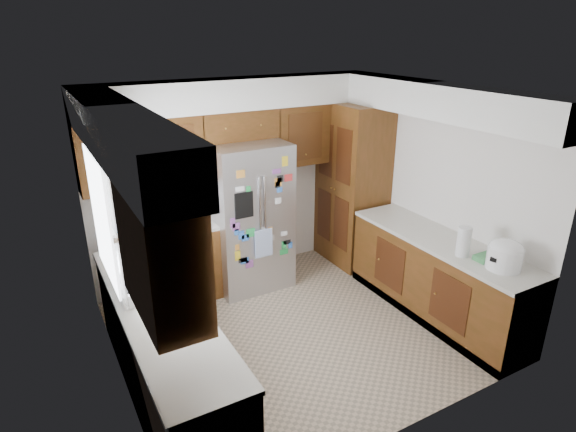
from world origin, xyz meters
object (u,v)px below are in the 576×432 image
object	(u,v)px
rice_cooker	(505,254)
paper_towel	(464,242)
pantry	(352,185)
fridge	(248,216)

from	to	relation	value
rice_cooker	paper_towel	world-z (taller)	paper_towel
rice_cooker	paper_towel	bearing A→B (deg)	107.91
paper_towel	rice_cooker	bearing A→B (deg)	-72.09
pantry	fridge	world-z (taller)	pantry
pantry	rice_cooker	distance (m)	2.38
paper_towel	pantry	bearing A→B (deg)	86.47
pantry	paper_towel	size ratio (longest dim) A/B	7.13
pantry	rice_cooker	xyz separation A→B (m)	(-0.00, -2.38, -0.01)
fridge	rice_cooker	bearing A→B (deg)	-58.36
fridge	paper_towel	world-z (taller)	fridge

